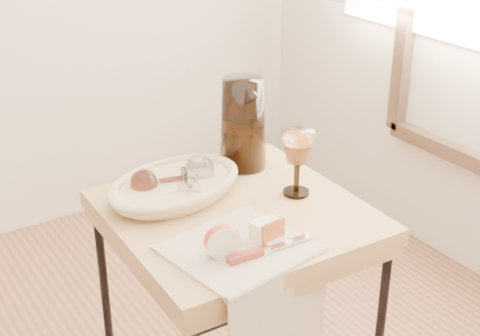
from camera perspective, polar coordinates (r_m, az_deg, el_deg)
side_table at (r=1.90m, az=-0.34°, el=-13.52°), size 0.62×0.62×0.76m
tea_towel at (r=1.53m, az=-0.13°, el=-6.74°), size 0.33×0.30×0.01m
bread_basket at (r=1.75m, az=-5.49°, el=-1.68°), size 0.38×0.30×0.05m
goblet_lying_a at (r=1.73m, az=-6.62°, el=-1.04°), size 0.13×0.10×0.07m
goblet_lying_b at (r=1.74m, az=-3.78°, el=-0.74°), size 0.14×0.14×0.08m
pitcher at (r=1.87m, az=0.25°, el=3.77°), size 0.24×0.29×0.29m
wine_goblet at (r=1.73m, az=4.82°, el=0.41°), size 0.09×0.09×0.18m
apple_half at (r=1.48m, az=-1.53°, el=-6.05°), size 0.09×0.07×0.08m
apple_wedge at (r=1.55m, az=2.09°, el=-5.14°), size 0.07×0.04×0.04m
table_knife at (r=1.50m, az=2.34°, el=-6.77°), size 0.21×0.03×0.02m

